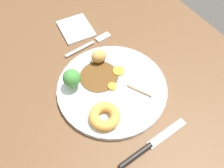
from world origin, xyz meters
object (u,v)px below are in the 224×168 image
object	(u,v)px
dinner_plate	(112,88)
meat_slice_main	(144,81)
folded_napkin	(76,29)
yorkshire_pudding	(105,116)
carrot_coin_front	(119,71)
knife	(148,147)
roast_potato_left	(99,56)
carrot_coin_back	(112,86)
broccoli_floret	(72,78)
fork	(90,44)

from	to	relation	value
dinner_plate	meat_slice_main	size ratio (longest dim) A/B	4.07
folded_napkin	dinner_plate	bearing A→B (deg)	-4.49
yorkshire_pudding	carrot_coin_front	bearing A→B (deg)	134.63
carrot_coin_front	knife	bearing A→B (deg)	-14.36
roast_potato_left	folded_napkin	xyz separation A→B (cm)	(-15.81, 0.63, -2.91)
dinner_plate	carrot_coin_back	distance (cm)	1.09
dinner_plate	broccoli_floret	world-z (taller)	broccoli_floret
roast_potato_left	fork	world-z (taller)	roast_potato_left
fork	folded_napkin	bearing A→B (deg)	88.71
meat_slice_main	yorkshire_pudding	xyz separation A→B (cm)	(3.71, -13.56, 0.81)
meat_slice_main	broccoli_floret	size ratio (longest dim) A/B	1.21
carrot_coin_back	folded_napkin	xyz separation A→B (cm)	(-25.00, 2.03, -1.35)
meat_slice_main	roast_potato_left	size ratio (longest dim) A/B	1.63
roast_potato_left	yorkshire_pudding	bearing A→B (deg)	-25.16
fork	knife	world-z (taller)	knife
carrot_coin_back	meat_slice_main	bearing A→B (deg)	69.80
yorkshire_pudding	fork	xyz separation A→B (cm)	(-23.57, 8.56, -2.22)
meat_slice_main	carrot_coin_front	world-z (taller)	meat_slice_main
carrot_coin_front	broccoli_floret	xyz separation A→B (cm)	(-2.09, -12.09, 3.00)
yorkshire_pudding	carrot_coin_back	world-z (taller)	yorkshire_pudding
fork	carrot_coin_back	bearing A→B (deg)	-104.02
roast_potato_left	broccoli_floret	distance (cm)	10.33
yorkshire_pudding	broccoli_floret	size ratio (longest dim) A/B	1.29
broccoli_floret	fork	distance (cm)	16.41
dinner_plate	yorkshire_pudding	xyz separation A→B (cm)	(6.79, -6.06, 1.91)
carrot_coin_back	fork	distance (cm)	17.32
meat_slice_main	yorkshire_pudding	bearing A→B (deg)	-74.71
yorkshire_pudding	carrot_coin_back	xyz separation A→B (cm)	(-6.50, 5.97, -0.86)
carrot_coin_front	folded_napkin	world-z (taller)	carrot_coin_front
carrot_coin_front	fork	distance (cm)	13.88
dinner_plate	folded_napkin	distance (cm)	24.79
dinner_plate	carrot_coin_front	distance (cm)	5.02
dinner_plate	carrot_coin_front	bearing A→B (deg)	127.88
roast_potato_left	folded_napkin	bearing A→B (deg)	177.73
meat_slice_main	carrot_coin_back	world-z (taller)	meat_slice_main
carrot_coin_back	folded_napkin	bearing A→B (deg)	175.37
meat_slice_main	fork	world-z (taller)	meat_slice_main
yorkshire_pudding	carrot_coin_front	distance (cm)	14.00
roast_potato_left	carrot_coin_back	xyz separation A→B (cm)	(9.19, -1.40, -1.56)
dinner_plate	yorkshire_pudding	world-z (taller)	yorkshire_pudding
carrot_coin_back	fork	bearing A→B (deg)	171.36
dinner_plate	meat_slice_main	bearing A→B (deg)	67.66
dinner_plate	meat_slice_main	xyz separation A→B (cm)	(3.09, 7.51, 1.10)
carrot_coin_front	knife	distance (cm)	20.82
dinner_plate	folded_napkin	world-z (taller)	dinner_plate
fork	folded_napkin	size ratio (longest dim) A/B	1.39
yorkshire_pudding	roast_potato_left	bearing A→B (deg)	154.84
dinner_plate	roast_potato_left	world-z (taller)	roast_potato_left
yorkshire_pudding	fork	world-z (taller)	yorkshire_pudding
carrot_coin_front	carrot_coin_back	world-z (taller)	carrot_coin_back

